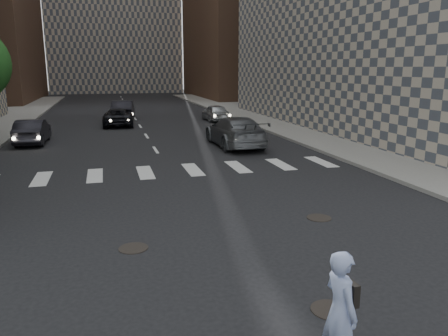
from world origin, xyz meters
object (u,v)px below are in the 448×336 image
object	(u,v)px
skateboarder	(340,311)
traffic_car_b	(235,131)
traffic_car_e	(123,110)
traffic_car_d	(215,113)
traffic_car_a	(32,131)
traffic_car_c	(118,117)

from	to	relation	value
skateboarder	traffic_car_b	distance (m)	18.41
skateboarder	traffic_car_b	world-z (taller)	skateboarder
traffic_car_b	traffic_car_e	bearing A→B (deg)	-70.75
skateboarder	traffic_car_d	size ratio (longest dim) A/B	0.46
skateboarder	traffic_car_b	bearing A→B (deg)	74.19
traffic_car_a	traffic_car_e	size ratio (longest dim) A/B	0.89
traffic_car_c	traffic_car_d	world-z (taller)	traffic_car_d
traffic_car_c	traffic_car_e	xyz separation A→B (m)	(0.55, 4.14, 0.15)
traffic_car_a	traffic_car_c	world-z (taller)	traffic_car_a
traffic_car_a	traffic_car_d	distance (m)	14.99
traffic_car_a	traffic_car_c	size ratio (longest dim) A/B	0.92
traffic_car_b	traffic_car_d	distance (m)	11.92
traffic_car_a	traffic_car_e	world-z (taller)	traffic_car_e
traffic_car_d	traffic_car_e	bearing A→B (deg)	-23.78
traffic_car_b	traffic_car_d	xyz separation A→B (m)	(1.85, 11.77, -0.14)
skateboarder	traffic_car_a	xyz separation A→B (m)	(-6.98, 21.84, -0.27)
skateboarder	traffic_car_d	xyz separation A→B (m)	(5.74, 29.77, -0.29)
traffic_car_c	skateboarder	bearing A→B (deg)	96.62
skateboarder	traffic_car_a	bearing A→B (deg)	104.10
traffic_car_a	traffic_car_c	bearing A→B (deg)	-124.82
traffic_car_e	traffic_car_b	bearing A→B (deg)	115.83
traffic_car_b	traffic_car_c	bearing A→B (deg)	-61.75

